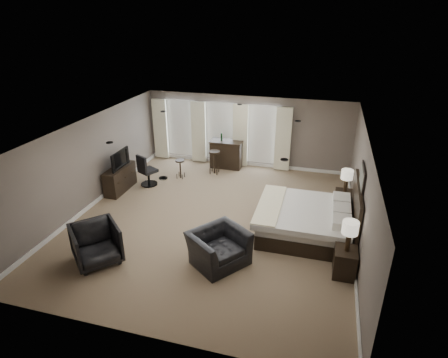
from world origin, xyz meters
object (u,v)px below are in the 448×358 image
(tv, at_px, (118,166))
(bar_counter, at_px, (226,154))
(bar_stool_left, at_px, (180,169))
(dresser, at_px, (120,179))
(armchair_near, at_px, (219,243))
(bed, at_px, (310,208))
(lamp_far, at_px, (346,181))
(armchair_far, at_px, (96,242))
(lamp_near, at_px, (349,236))
(nightstand_near, at_px, (345,262))
(nightstand_far, at_px, (343,202))
(desk_chair, at_px, (148,170))
(bar_stool_right, at_px, (214,162))

(tv, relative_size, bar_counter, 0.85)
(bar_stool_left, bearing_deg, dresser, -136.89)
(armchair_near, bearing_deg, bed, -10.00)
(lamp_far, distance_m, armchair_far, 6.78)
(lamp_near, bearing_deg, lamp_far, 90.00)
(nightstand_near, bearing_deg, bar_stool_left, 144.05)
(dresser, height_order, bar_stool_left, dresser)
(bed, bearing_deg, bar_stool_left, 151.32)
(nightstand_far, xyz_separation_m, lamp_near, (0.00, -2.90, 0.67))
(armchair_near, relative_size, desk_chair, 1.13)
(lamp_far, height_order, bar_counter, lamp_far)
(lamp_far, height_order, tv, lamp_far)
(armchair_near, bearing_deg, dresser, 92.67)
(nightstand_near, relative_size, bar_stool_left, 0.95)
(lamp_near, relative_size, desk_chair, 0.66)
(tv, bearing_deg, armchair_far, -158.09)
(nightstand_far, distance_m, lamp_far, 0.66)
(bar_stool_right, bearing_deg, bar_stool_left, -144.86)
(nightstand_near, height_order, bar_stool_left, bar_stool_left)
(desk_chair, bearing_deg, bar_counter, -105.89)
(bed, relative_size, bar_stool_left, 3.55)
(nightstand_far, bearing_deg, desk_chair, 178.06)
(lamp_far, bearing_deg, dresser, -176.71)
(armchair_far, bearing_deg, tv, 65.34)
(nightstand_near, bearing_deg, tv, 160.12)
(bar_counter, bearing_deg, bar_stool_right, -110.99)
(nightstand_near, bearing_deg, armchair_far, -169.41)
(lamp_near, xyz_separation_m, armchair_near, (-2.79, -0.32, -0.46))
(bed, height_order, desk_chair, bed)
(bed, bearing_deg, nightstand_near, -58.46)
(armchair_far, xyz_separation_m, bar_stool_left, (0.10, 4.95, -0.18))
(armchair_near, distance_m, bar_stool_left, 4.99)
(lamp_near, relative_size, tv, 0.71)
(lamp_far, relative_size, bar_stool_left, 1.02)
(bed, relative_size, armchair_far, 2.32)
(tv, height_order, bar_stool_right, tv)
(tv, distance_m, armchair_far, 3.82)
(bar_counter, height_order, bar_stool_left, bar_counter)
(bar_stool_right, bearing_deg, desk_chair, -140.13)
(nightstand_far, relative_size, lamp_far, 0.95)
(lamp_far, bearing_deg, tv, -176.71)
(armchair_near, xyz_separation_m, armchair_far, (-2.72, -0.71, -0.02))
(bed, relative_size, desk_chair, 2.20)
(lamp_near, distance_m, bar_counter, 6.75)
(nightstand_near, distance_m, desk_chair, 6.95)
(lamp_near, xyz_separation_m, armchair_far, (-5.50, -1.03, -0.48))
(dresser, bearing_deg, lamp_far, 3.29)
(bar_counter, relative_size, bar_stool_left, 1.76)
(tv, relative_size, bar_stool_right, 1.18)
(nightstand_near, distance_m, dresser, 7.36)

